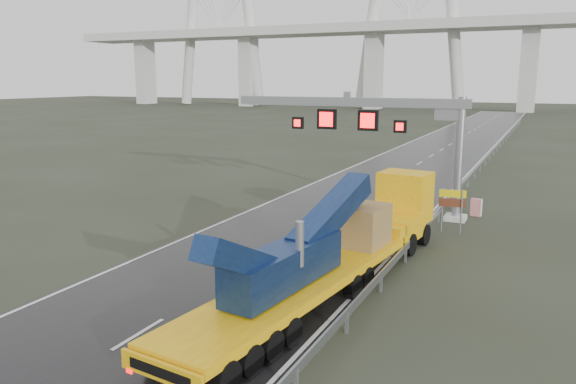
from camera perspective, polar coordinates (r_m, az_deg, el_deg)
The scene contains 7 objects.
ground at distance 20.89m, azimuth -11.34°, elevation -11.87°, with size 400.00×400.00×0.00m, color #282C1F.
road at distance 57.09m, azimuth 13.20°, elevation 2.86°, with size 11.00×200.00×0.02m, color black.
guardrail at distance 46.24m, azimuth 18.00°, elevation 1.52°, with size 0.20×140.00×1.40m, color gray, non-canonical shape.
sign_gantry at distance 34.72m, azimuth 9.27°, elevation 7.01°, with size 14.90×1.20×7.42m.
heavy_haul_truck at distance 23.35m, azimuth 6.05°, elevation -4.82°, with size 4.78×18.60×4.33m.
exit_sign_pair at distance 31.41m, azimuth 16.34°, elevation -1.01°, with size 1.40×0.23×2.40m.
striped_barrier at distance 35.95m, azimuth 18.57°, elevation -1.49°, with size 0.63×0.34×1.06m, color red.
Camera 1 is at (11.65, -15.30, 8.17)m, focal length 35.00 mm.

